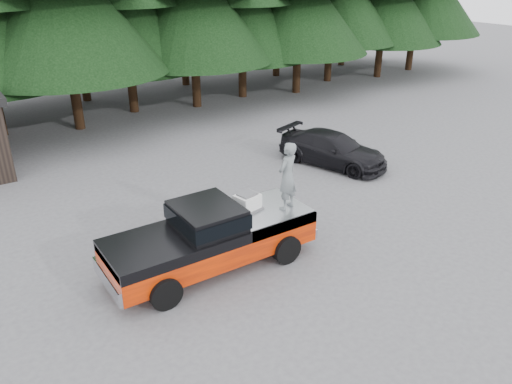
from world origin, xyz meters
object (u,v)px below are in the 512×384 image
pickup_truck (212,246)px  air_compressor (247,203)px  parked_car (333,149)px  man_on_bed (287,176)px

pickup_truck → air_compressor: (1.30, 0.18, 0.89)m
parked_car → air_compressor: bearing=-168.8°
air_compressor → pickup_truck: bearing=175.9°
man_on_bed → parked_car: (5.67, 4.32, -1.64)m
man_on_bed → air_compressor: bearing=-49.1°
pickup_truck → parked_car: bearing=26.5°
air_compressor → parked_car: (6.68, 3.80, -0.88)m
pickup_truck → man_on_bed: bearing=-8.3°
pickup_truck → air_compressor: 1.59m
air_compressor → man_on_bed: size_ratio=0.33×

